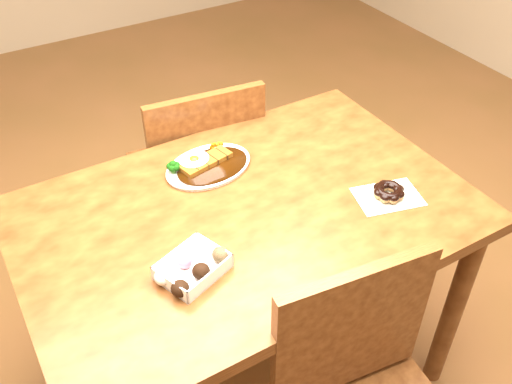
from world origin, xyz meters
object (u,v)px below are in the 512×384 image
katsu_curry_plate (207,165)px  pon_de_ring (389,192)px  table (247,236)px  chair_far (199,173)px  donut_box (192,268)px

katsu_curry_plate → pon_de_ring: (0.37, -0.37, 0.00)m
table → katsu_curry_plate: bearing=92.3°
table → pon_de_ring: pon_de_ring is taller
katsu_curry_plate → pon_de_ring: 0.52m
table → katsu_curry_plate: (-0.01, 0.22, 0.11)m
chair_far → pon_de_ring: chair_far is taller
table → pon_de_ring: size_ratio=5.90×
table → donut_box: 0.29m
table → donut_box: (-0.23, -0.14, 0.12)m
katsu_curry_plate → donut_box: size_ratio=1.50×
katsu_curry_plate → pon_de_ring: bearing=-45.1°
donut_box → katsu_curry_plate: bearing=58.5°
pon_de_ring → donut_box: bearing=178.3°
donut_box → pon_de_ring: 0.59m
katsu_curry_plate → donut_box: katsu_curry_plate is taller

